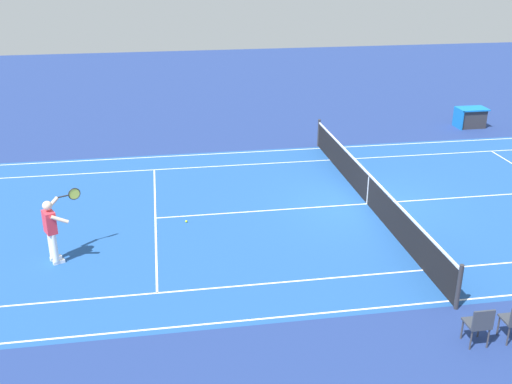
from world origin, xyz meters
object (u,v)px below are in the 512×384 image
at_px(equipment_cart_tarped, 470,117).
at_px(spectator_chair_5, 479,323).
at_px(tennis_net, 368,189).
at_px(tennis_player_near, 52,228).
at_px(tennis_ball, 186,221).

bearing_deg(equipment_cart_tarped, spectator_chair_5, 62.87).
bearing_deg(tennis_net, equipment_cart_tarped, -134.33).
relative_size(tennis_net, spectator_chair_5, 13.30).
relative_size(tennis_net, tennis_player_near, 6.89).
bearing_deg(tennis_net, spectator_chair_5, 88.21).
bearing_deg(equipment_cart_tarped, tennis_net, 45.67).
xyz_separation_m(tennis_net, tennis_player_near, (8.86, 2.21, 0.44)).
relative_size(spectator_chair_5, equipment_cart_tarped, 0.70).
bearing_deg(spectator_chair_5, tennis_net, -91.79).
xyz_separation_m(tennis_ball, spectator_chair_5, (-5.31, 6.65, 0.49)).
xyz_separation_m(tennis_player_near, tennis_ball, (-3.33, -1.77, -0.90)).
distance_m(tennis_ball, spectator_chair_5, 8.52).
height_order(tennis_ball, spectator_chair_5, spectator_chair_5).
bearing_deg(tennis_player_near, tennis_ball, -152.00).
relative_size(tennis_player_near, spectator_chair_5, 1.93).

